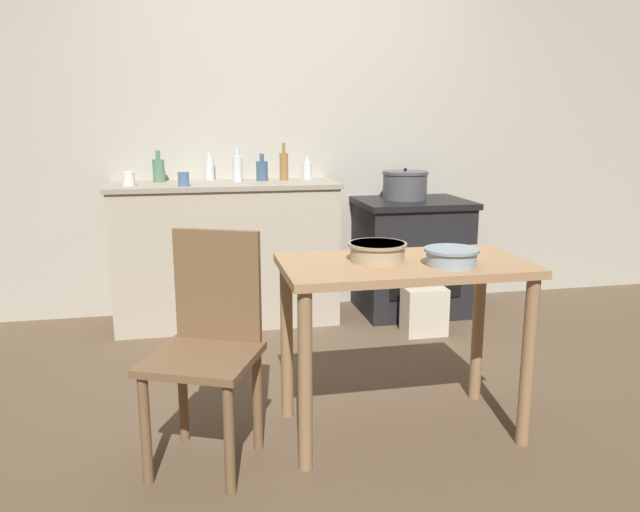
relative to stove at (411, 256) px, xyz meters
name	(u,v)px	position (x,y,z in m)	size (l,w,h in m)	color
ground_plane	(337,392)	(-0.83, -1.25, -0.40)	(14.00, 14.00, 0.00)	brown
wall_back	(286,130)	(-0.83, 0.34, 0.87)	(8.00, 0.07, 2.55)	#B2AD9E
counter_cabinet	(226,253)	(-1.29, 0.04, 0.07)	(1.47, 0.56, 0.94)	#B2A893
stove	(411,256)	(0.00, 0.00, 0.00)	(0.75, 0.64, 0.80)	black
work_table	(403,293)	(-0.64, -1.67, 0.22)	(1.03, 0.56, 0.76)	#A87F56
chair	(209,341)	(-1.47, -1.72, 0.09)	(0.53, 0.53, 0.92)	brown
flour_sack	(424,311)	(-0.08, -0.50, -0.25)	(0.27, 0.19, 0.31)	beige
stock_pot	(405,185)	(-0.05, 0.03, 0.50)	(0.32, 0.32, 0.22)	#4C4C51
mixing_bowl_large	(377,251)	(-0.75, -1.63, 0.41)	(0.25, 0.25, 0.08)	tan
mixing_bowl_small	(451,256)	(-0.48, -1.77, 0.40)	(0.22, 0.22, 0.07)	#93A8B2
bottle_far_left	(210,169)	(-1.37, 0.24, 0.62)	(0.06, 0.06, 0.20)	silver
bottle_left	(237,168)	(-1.20, 0.08, 0.63)	(0.07, 0.07, 0.23)	silver
bottle_mid_left	(307,170)	(-0.71, 0.18, 0.60)	(0.07, 0.07, 0.17)	silver
bottle_center_left	(284,166)	(-0.88, 0.12, 0.64)	(0.06, 0.06, 0.25)	olive
bottle_center	(262,170)	(-1.03, 0.12, 0.61)	(0.08, 0.08, 0.18)	#3D5675
bottle_center_right	(159,170)	(-1.71, 0.17, 0.62)	(0.08, 0.08, 0.21)	#517F5B
cup_mid_right	(184,179)	(-1.55, -0.14, 0.58)	(0.07, 0.07, 0.09)	#4C6B99
cup_right	(128,179)	(-1.88, -0.04, 0.58)	(0.08, 0.08, 0.09)	silver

